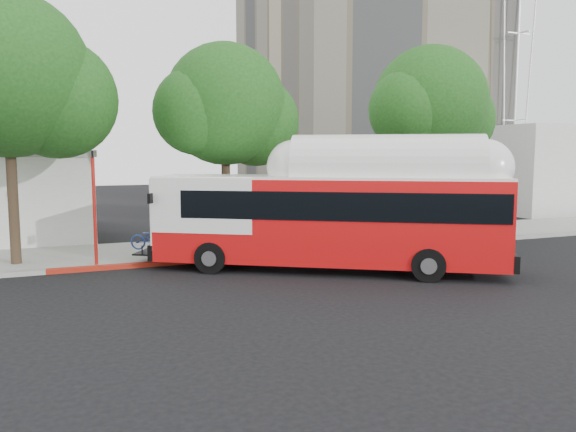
% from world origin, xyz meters
% --- Properties ---
extents(ground, '(120.00, 120.00, 0.00)m').
position_xyz_m(ground, '(0.00, 0.00, 0.00)').
color(ground, black).
rests_on(ground, ground).
extents(sidewalk, '(60.00, 5.00, 0.15)m').
position_xyz_m(sidewalk, '(0.00, 6.50, 0.07)').
color(sidewalk, gray).
rests_on(sidewalk, ground).
extents(curb_strip, '(60.00, 0.30, 0.15)m').
position_xyz_m(curb_strip, '(0.00, 3.90, 0.07)').
color(curb_strip, gray).
rests_on(curb_strip, ground).
extents(red_curb_segment, '(10.00, 0.32, 0.16)m').
position_xyz_m(red_curb_segment, '(-3.00, 3.90, 0.08)').
color(red_curb_segment, maroon).
rests_on(red_curb_segment, ground).
extents(street_tree_left, '(6.67, 5.80, 9.74)m').
position_xyz_m(street_tree_left, '(-8.53, 5.56, 6.60)').
color(street_tree_left, '#2D2116').
rests_on(street_tree_left, ground).
extents(street_tree_mid, '(5.75, 5.00, 8.62)m').
position_xyz_m(street_tree_mid, '(-0.59, 6.06, 5.91)').
color(street_tree_mid, '#2D2116').
rests_on(street_tree_mid, ground).
extents(street_tree_right, '(6.21, 5.40, 9.18)m').
position_xyz_m(street_tree_right, '(9.44, 5.86, 6.26)').
color(street_tree_right, '#2D2116').
rests_on(street_tree_right, ground).
extents(horizon_block, '(20.00, 12.00, 6.00)m').
position_xyz_m(horizon_block, '(30.00, 16.00, 3.00)').
color(horizon_block, silver).
rests_on(horizon_block, ground).
extents(transit_bus, '(12.05, 8.74, 3.80)m').
position_xyz_m(transit_bus, '(1.24, 0.75, 1.78)').
color(transit_bus, red).
rests_on(transit_bus, ground).
extents(signal_pole, '(0.12, 0.40, 4.20)m').
position_xyz_m(signal_pole, '(-6.33, 4.21, 2.15)').
color(signal_pole, '#AF1812').
rests_on(signal_pole, ground).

